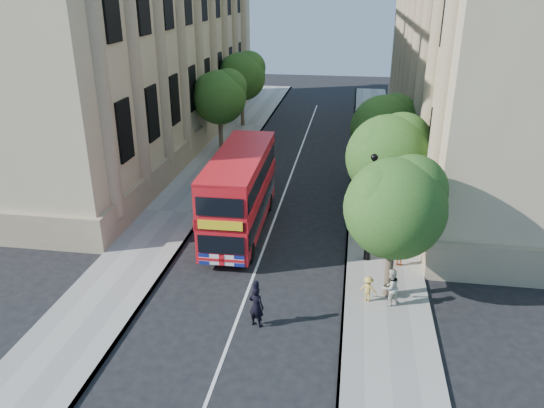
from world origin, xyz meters
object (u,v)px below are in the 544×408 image
at_px(box_van, 243,167).
at_px(woman_pedestrian, 390,287).
at_px(lamp_post, 370,212).
at_px(police_constable, 256,307).
at_px(double_decker_bus, 240,190).

distance_m(box_van, woman_pedestrian, 15.06).
height_order(lamp_post, woman_pedestrian, lamp_post).
relative_size(lamp_post, woman_pedestrian, 3.26).
bearing_deg(police_constable, woman_pedestrian, -138.78).
xyz_separation_m(box_van, police_constable, (3.53, -14.45, -0.54)).
distance_m(lamp_post, woman_pedestrian, 4.11).
xyz_separation_m(lamp_post, police_constable, (-4.19, -5.77, -1.66)).
bearing_deg(box_van, double_decker_bus, -79.02).
relative_size(double_decker_bus, box_van, 1.82).
relative_size(lamp_post, police_constable, 3.05).
bearing_deg(double_decker_bus, lamp_post, -20.61).
relative_size(police_constable, woman_pedestrian, 1.07).
bearing_deg(double_decker_bus, police_constable, -75.06).
distance_m(box_van, police_constable, 14.89).
xyz_separation_m(box_van, woman_pedestrian, (8.58, -12.37, -0.48)).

